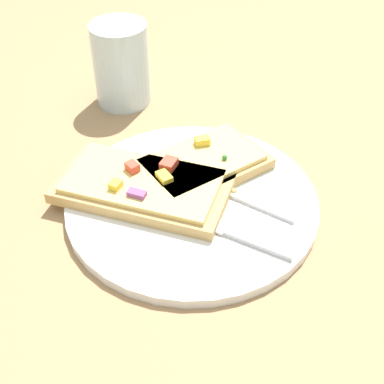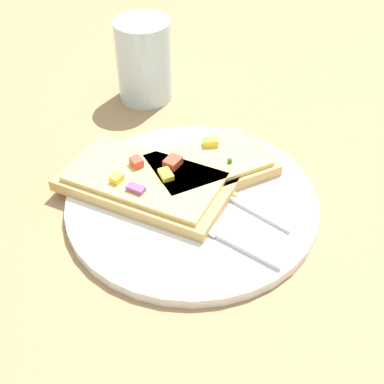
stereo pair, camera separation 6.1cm
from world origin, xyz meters
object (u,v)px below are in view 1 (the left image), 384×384
object	(u,v)px
drinking_glass	(121,64)
plate	(192,202)
knife	(219,227)
pizza_slice_corner	(202,164)
fork	(208,181)
pizza_slice_main	(143,186)

from	to	relation	value
drinking_glass	plate	bearing A→B (deg)	-63.37
knife	pizza_slice_corner	distance (m)	0.10
fork	pizza_slice_main	size ratio (longest dim) A/B	0.85
fork	knife	size ratio (longest dim) A/B	0.96
fork	drinking_glass	world-z (taller)	drinking_glass
plate	pizza_slice_corner	bearing A→B (deg)	80.10
fork	drinking_glass	bearing A→B (deg)	-26.74
plate	pizza_slice_corner	distance (m)	0.05
knife	pizza_slice_main	xyz separation A→B (m)	(-0.09, 0.05, 0.01)
knife	drinking_glass	distance (m)	0.31
pizza_slice_main	drinking_glass	bearing A→B (deg)	-60.79
pizza_slice_corner	drinking_glass	size ratio (longest dim) A/B	1.52
fork	knife	bearing A→B (deg)	130.41
fork	drinking_glass	size ratio (longest dim) A/B	1.57
fork	pizza_slice_corner	size ratio (longest dim) A/B	1.03
pizza_slice_main	pizza_slice_corner	xyz separation A→B (m)	(0.07, 0.04, 0.00)
plate	pizza_slice_main	size ratio (longest dim) A/B	1.33
plate	drinking_glass	size ratio (longest dim) A/B	2.47
pizza_slice_main	drinking_glass	size ratio (longest dim) A/B	1.85
plate	knife	world-z (taller)	knife
plate	drinking_glass	world-z (taller)	drinking_glass
fork	knife	distance (m)	0.08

